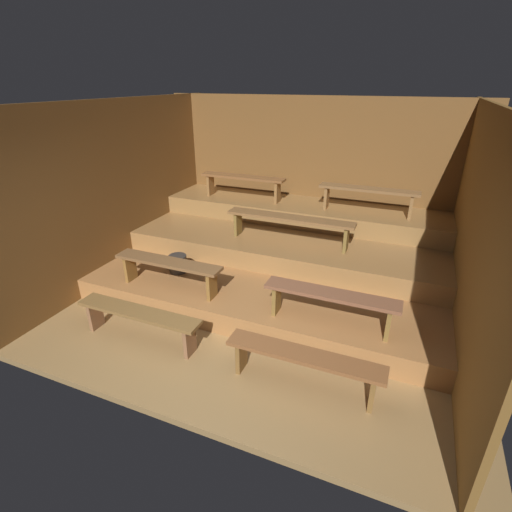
{
  "coord_description": "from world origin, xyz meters",
  "views": [
    {
      "loc": [
        1.81,
        -2.6,
        3.01
      ],
      "look_at": [
        -0.13,
        2.07,
        0.67
      ],
      "focal_mm": 26.92,
      "sensor_mm": 36.0,
      "label": 1
    }
  ],
  "objects_px": {
    "bench_lower_left": "(168,266)",
    "bench_middle_center": "(290,221)",
    "bench_upper_left": "(243,181)",
    "bench_upper_right": "(368,193)",
    "bench_floor_left": "(139,317)",
    "pail_lower": "(178,264)",
    "bench_floor_right": "(304,360)",
    "bench_lower_right": "(331,299)"
  },
  "relations": [
    {
      "from": "bench_lower_left",
      "to": "bench_middle_center",
      "type": "distance_m",
      "value": 2.01
    },
    {
      "from": "bench_upper_left",
      "to": "bench_upper_right",
      "type": "bearing_deg",
      "value": 0.0
    },
    {
      "from": "bench_floor_left",
      "to": "bench_upper_left",
      "type": "bearing_deg",
      "value": 91.6
    },
    {
      "from": "bench_upper_left",
      "to": "pail_lower",
      "type": "height_order",
      "value": "bench_upper_left"
    },
    {
      "from": "bench_floor_right",
      "to": "bench_lower_left",
      "type": "height_order",
      "value": "bench_lower_left"
    },
    {
      "from": "bench_floor_right",
      "to": "bench_middle_center",
      "type": "xyz_separation_m",
      "value": [
        -0.94,
        2.34,
        0.63
      ]
    },
    {
      "from": "bench_lower_left",
      "to": "pail_lower",
      "type": "bearing_deg",
      "value": 110.23
    },
    {
      "from": "bench_floor_left",
      "to": "pail_lower",
      "type": "bearing_deg",
      "value": 101.4
    },
    {
      "from": "bench_lower_left",
      "to": "bench_upper_left",
      "type": "height_order",
      "value": "bench_upper_left"
    },
    {
      "from": "bench_lower_right",
      "to": "pail_lower",
      "type": "height_order",
      "value": "bench_lower_right"
    },
    {
      "from": "bench_upper_left",
      "to": "bench_upper_right",
      "type": "relative_size",
      "value": 1.0
    },
    {
      "from": "bench_floor_left",
      "to": "bench_upper_right",
      "type": "relative_size",
      "value": 1.03
    },
    {
      "from": "pail_lower",
      "to": "bench_upper_left",
      "type": "bearing_deg",
      "value": 85.38
    },
    {
      "from": "bench_floor_right",
      "to": "bench_upper_right",
      "type": "bearing_deg",
      "value": 88.4
    },
    {
      "from": "bench_middle_center",
      "to": "bench_lower_left",
      "type": "bearing_deg",
      "value": -129.08
    },
    {
      "from": "bench_floor_left",
      "to": "pail_lower",
      "type": "relative_size",
      "value": 6.15
    },
    {
      "from": "bench_lower_left",
      "to": "bench_lower_right",
      "type": "height_order",
      "value": "same"
    },
    {
      "from": "bench_lower_left",
      "to": "bench_middle_center",
      "type": "height_order",
      "value": "bench_middle_center"
    },
    {
      "from": "bench_middle_center",
      "to": "bench_lower_right",
      "type": "bearing_deg",
      "value": -56.5
    },
    {
      "from": "bench_lower_left",
      "to": "pail_lower",
      "type": "xyz_separation_m",
      "value": [
        -0.18,
        0.49,
        -0.21
      ]
    },
    {
      "from": "bench_upper_right",
      "to": "bench_floor_right",
      "type": "bearing_deg",
      "value": -91.6
    },
    {
      "from": "bench_upper_right",
      "to": "pail_lower",
      "type": "bearing_deg",
      "value": -139.99
    },
    {
      "from": "bench_upper_left",
      "to": "bench_floor_left",
      "type": "bearing_deg",
      "value": -88.4
    },
    {
      "from": "pail_lower",
      "to": "bench_floor_right",
      "type": "bearing_deg",
      "value": -28.65
    },
    {
      "from": "bench_lower_left",
      "to": "bench_lower_right",
      "type": "bearing_deg",
      "value": 0.0
    },
    {
      "from": "bench_lower_right",
      "to": "bench_upper_left",
      "type": "relative_size",
      "value": 0.98
    },
    {
      "from": "bench_floor_left",
      "to": "pail_lower",
      "type": "distance_m",
      "value": 1.32
    },
    {
      "from": "bench_floor_right",
      "to": "bench_upper_left",
      "type": "bearing_deg",
      "value": 123.22
    },
    {
      "from": "bench_middle_center",
      "to": "bench_upper_left",
      "type": "xyz_separation_m",
      "value": [
        -1.26,
        1.02,
        0.3
      ]
    },
    {
      "from": "bench_floor_right",
      "to": "bench_lower_left",
      "type": "relative_size",
      "value": 1.05
    },
    {
      "from": "bench_lower_right",
      "to": "bench_upper_right",
      "type": "distance_m",
      "value": 2.63
    },
    {
      "from": "bench_floor_left",
      "to": "bench_upper_right",
      "type": "distance_m",
      "value": 4.12
    },
    {
      "from": "bench_lower_left",
      "to": "bench_lower_right",
      "type": "distance_m",
      "value": 2.27
    },
    {
      "from": "bench_upper_right",
      "to": "bench_lower_right",
      "type": "bearing_deg",
      "value": -90.32
    },
    {
      "from": "bench_upper_left",
      "to": "bench_upper_right",
      "type": "xyz_separation_m",
      "value": [
        2.29,
        0.0,
        0.0
      ]
    },
    {
      "from": "bench_lower_right",
      "to": "bench_lower_left",
      "type": "bearing_deg",
      "value": 180.0
    },
    {
      "from": "bench_upper_left",
      "to": "pail_lower",
      "type": "xyz_separation_m",
      "value": [
        -0.17,
        -2.07,
        -0.83
      ]
    },
    {
      "from": "bench_upper_left",
      "to": "bench_lower_right",
      "type": "bearing_deg",
      "value": -48.28
    },
    {
      "from": "bench_lower_right",
      "to": "bench_middle_center",
      "type": "bearing_deg",
      "value": 123.5
    },
    {
      "from": "bench_upper_right",
      "to": "bench_upper_left",
      "type": "bearing_deg",
      "value": 180.0
    },
    {
      "from": "bench_floor_right",
      "to": "bench_upper_left",
      "type": "distance_m",
      "value": 4.12
    },
    {
      "from": "bench_floor_left",
      "to": "bench_upper_left",
      "type": "height_order",
      "value": "bench_upper_left"
    }
  ]
}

